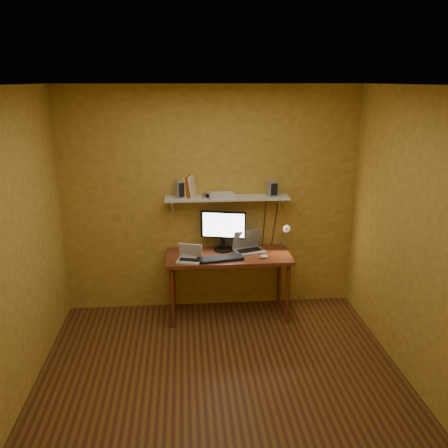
{
  "coord_description": "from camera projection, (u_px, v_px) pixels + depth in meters",
  "views": [
    {
      "loc": [
        -0.3,
        -3.7,
        2.64
      ],
      "look_at": [
        0.12,
        1.18,
        1.14
      ],
      "focal_mm": 38.0,
      "sensor_mm": 36.0,
      "label": 1
    }
  ],
  "objects": [
    {
      "name": "speaker_left",
      "position": [
        181.0,
        189.0,
        5.27
      ],
      "size": [
        0.14,
        0.14,
        0.2
      ],
      "primitive_type": "cube",
      "rotation": [
        0.0,
        0.0,
        0.33
      ],
      "color": "gray",
      "rests_on": "wall_shelf"
    },
    {
      "name": "desk",
      "position": [
        229.0,
        262.0,
        5.36
      ],
      "size": [
        1.4,
        0.6,
        0.75
      ],
      "color": "maroon",
      "rests_on": "ground"
    },
    {
      "name": "room",
      "position": [
        222.0,
        248.0,
        3.94
      ],
      "size": [
        3.44,
        3.24,
        2.64
      ],
      "color": "brown",
      "rests_on": "ground"
    },
    {
      "name": "shelf_camera",
      "position": [
        207.0,
        195.0,
        5.25
      ],
      "size": [
        0.12,
        0.07,
        0.07
      ],
      "color": "silver",
      "rests_on": "wall_shelf"
    },
    {
      "name": "router",
      "position": [
        221.0,
        195.0,
        5.31
      ],
      "size": [
        0.31,
        0.23,
        0.05
      ],
      "primitive_type": "cube",
      "rotation": [
        0.0,
        0.0,
        0.16
      ],
      "color": "silver",
      "rests_on": "wall_shelf"
    },
    {
      "name": "netbook",
      "position": [
        190.0,
        256.0,
        5.14
      ],
      "size": [
        0.3,
        0.25,
        0.19
      ],
      "rotation": [
        0.0,
        0.0,
        -0.29
      ],
      "color": "silver",
      "rests_on": "desk"
    },
    {
      "name": "laptop",
      "position": [
        248.0,
        246.0,
        5.44
      ],
      "size": [
        0.39,
        0.33,
        0.24
      ],
      "rotation": [
        0.0,
        0.0,
        0.31
      ],
      "color": "gray",
      "rests_on": "desk"
    },
    {
      "name": "speaker_right",
      "position": [
        272.0,
        189.0,
        5.35
      ],
      "size": [
        0.11,
        0.11,
        0.17
      ],
      "primitive_type": "cube",
      "rotation": [
        0.0,
        0.0,
        0.22
      ],
      "color": "gray",
      "rests_on": "wall_shelf"
    },
    {
      "name": "monitor",
      "position": [
        223.0,
        229.0,
        5.4
      ],
      "size": [
        0.51,
        0.26,
        0.46
      ],
      "rotation": [
        0.0,
        0.0,
        -0.23
      ],
      "color": "black",
      "rests_on": "desk"
    },
    {
      "name": "wall_shelf",
      "position": [
        227.0,
        198.0,
        5.34
      ],
      "size": [
        1.4,
        0.25,
        0.21
      ],
      "color": "silver",
      "rests_on": "room"
    },
    {
      "name": "books",
      "position": [
        189.0,
        186.0,
        5.29
      ],
      "size": [
        0.17,
        0.17,
        0.24
      ],
      "color": "yellow",
      "rests_on": "wall_shelf"
    },
    {
      "name": "desk_lamp",
      "position": [
        285.0,
        232.0,
        5.45
      ],
      "size": [
        0.09,
        0.23,
        0.38
      ],
      "color": "silver",
      "rests_on": "desk"
    },
    {
      "name": "mouse",
      "position": [
        264.0,
        257.0,
        5.23
      ],
      "size": [
        0.11,
        0.08,
        0.03
      ],
      "primitive_type": "ellipsoid",
      "rotation": [
        0.0,
        0.0,
        0.21
      ],
      "color": "silver",
      "rests_on": "desk"
    },
    {
      "name": "keyboard",
      "position": [
        220.0,
        259.0,
        5.18
      ],
      "size": [
        0.52,
        0.25,
        0.03
      ],
      "primitive_type": "cube",
      "rotation": [
        0.0,
        0.0,
        0.18
      ],
      "color": "black",
      "rests_on": "desk"
    }
  ]
}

